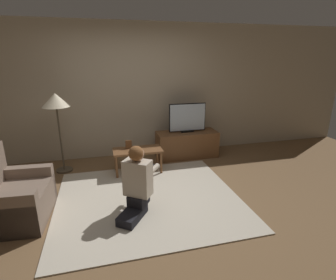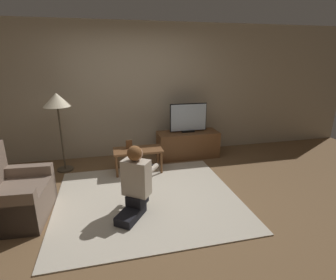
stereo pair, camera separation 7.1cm
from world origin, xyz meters
name	(u,v)px [view 1 (the left image)]	position (x,y,z in m)	size (l,w,h in m)	color
ground_plane	(149,199)	(0.00, 0.00, 0.00)	(10.00, 10.00, 0.00)	brown
wall_back	(129,92)	(0.00, 1.93, 1.30)	(10.00, 0.06, 2.60)	tan
rug	(149,198)	(0.00, 0.00, 0.01)	(2.55, 2.29, 0.02)	beige
tv_stand	(187,144)	(1.07, 1.48, 0.26)	(1.22, 0.48, 0.52)	brown
tv	(187,118)	(1.07, 1.49, 0.81)	(0.74, 0.08, 0.58)	black
coffee_table	(138,152)	(-0.01, 0.96, 0.37)	(0.84, 0.41, 0.43)	brown
floor_lamp	(56,104)	(-1.29, 1.35, 1.20)	(0.45, 0.45, 1.39)	#4C4233
armchair	(12,198)	(-1.72, -0.06, 0.29)	(0.80, 0.94, 0.91)	#7A6656
person_kneeling	(137,181)	(-0.19, -0.32, 0.46)	(0.66, 0.80, 0.91)	black
picture_frame	(129,144)	(-0.15, 1.04, 0.50)	(0.11, 0.01, 0.15)	brown
remote	(137,151)	(-0.02, 0.88, 0.44)	(0.04, 0.15, 0.02)	black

